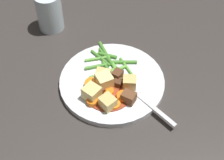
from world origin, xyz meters
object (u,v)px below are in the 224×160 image
potato_chunk_0 (102,77)px  meat_chunk_2 (129,97)px  meat_chunk_1 (117,75)px  potato_chunk_4 (92,93)px  carrot_slice_4 (114,104)px  potato_chunk_3 (129,83)px  carrot_slice_3 (92,84)px  fork (144,100)px  carrot_slice_1 (109,91)px  meat_chunk_3 (99,90)px  potato_chunk_2 (104,81)px  dinner_plate (112,82)px  carrot_slice_0 (123,96)px  carrot_slice_2 (93,101)px  water_glass (49,12)px  potato_chunk_1 (108,102)px  meat_chunk_0 (118,83)px

potato_chunk_0 → meat_chunk_2: 0.09m
meat_chunk_1 → meat_chunk_2: size_ratio=0.80×
potato_chunk_0 → potato_chunk_4: size_ratio=1.12×
carrot_slice_4 → potato_chunk_3: (-0.06, 0.02, 0.01)m
carrot_slice_3 → potato_chunk_4: (0.03, 0.01, 0.01)m
carrot_slice_4 → potato_chunk_0: (-0.07, -0.04, 0.01)m
meat_chunk_1 → fork: (0.05, 0.07, -0.01)m
carrot_slice_1 → potato_chunk_4: 0.04m
potato_chunk_4 → meat_chunk_3: (-0.02, 0.01, -0.01)m
potato_chunk_2 → meat_chunk_3: bearing=-20.3°
carrot_slice_1 → potato_chunk_4: size_ratio=0.73×
dinner_plate → meat_chunk_3: size_ratio=10.20×
dinner_plate → carrot_slice_0: 0.06m
potato_chunk_2 → fork: potato_chunk_2 is taller
carrot_slice_2 → water_glass: size_ratio=0.26×
potato_chunk_1 → water_glass: bearing=-138.7°
potato_chunk_4 → water_glass: bearing=-142.5°
carrot_slice_1 → dinner_plate: bearing=-178.2°
carrot_slice_4 → potato_chunk_3: potato_chunk_3 is taller
carrot_slice_2 → carrot_slice_0: bearing=113.6°
potato_chunk_1 → meat_chunk_0: potato_chunk_1 is taller
carrot_slice_2 → carrot_slice_1: bearing=141.1°
potato_chunk_0 → meat_chunk_1: 0.04m
potato_chunk_1 → fork: 0.09m
carrot_slice_0 → potato_chunk_4: potato_chunk_4 is taller
carrot_slice_1 → meat_chunk_0: (-0.03, 0.02, 0.00)m
meat_chunk_0 → meat_chunk_2: meat_chunk_2 is taller
carrot_slice_4 → meat_chunk_0: meat_chunk_0 is taller
carrot_slice_1 → meat_chunk_3: (0.00, -0.02, 0.00)m
carrot_slice_1 → meat_chunk_0: meat_chunk_0 is taller
potato_chunk_4 → carrot_slice_0: bearing=101.6°
potato_chunk_3 → carrot_slice_3: bearing=-79.4°
potato_chunk_3 → water_glass: (-0.18, -0.26, 0.02)m
carrot_slice_3 → carrot_slice_2: bearing=15.7°
potato_chunk_0 → potato_chunk_2: 0.02m
carrot_slice_0 → meat_chunk_0: bearing=-151.3°
carrot_slice_1 → carrot_slice_3: bearing=-104.4°
meat_chunk_0 → meat_chunk_3: (0.03, -0.04, -0.00)m
meat_chunk_0 → meat_chunk_2: (0.04, 0.03, 0.00)m
potato_chunk_1 → potato_chunk_2: (-0.06, -0.02, 0.00)m
meat_chunk_0 → carrot_slice_2: bearing=-36.0°
potato_chunk_1 → meat_chunk_1: potato_chunk_1 is taller
carrot_slice_0 → potato_chunk_2: 0.06m
carrot_slice_3 → fork: size_ratio=0.23×
carrot_slice_4 → carrot_slice_1: bearing=-148.9°
meat_chunk_2 → carrot_slice_1: bearing=-105.7°
carrot_slice_2 → fork: (-0.03, 0.11, -0.00)m
meat_chunk_1 → water_glass: bearing=-126.1°
carrot_slice_1 → fork: (0.01, 0.08, -0.00)m
potato_chunk_0 → potato_chunk_1: potato_chunk_1 is taller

